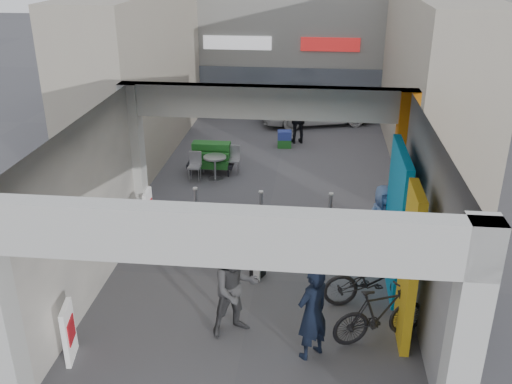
# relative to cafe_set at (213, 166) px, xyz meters

# --- Properties ---
(ground) EXTENTS (90.00, 90.00, 0.00)m
(ground) POSITION_rel_cafe_set_xyz_m (1.85, -5.47, -0.29)
(ground) COLOR #504F54
(ground) RESTS_ON ground
(arcade_canopy) EXTENTS (6.40, 6.45, 6.40)m
(arcade_canopy) POSITION_rel_cafe_set_xyz_m (2.39, -6.29, 2.01)
(arcade_canopy) COLOR beige
(arcade_canopy) RESTS_ON ground
(far_building) EXTENTS (18.00, 4.08, 8.00)m
(far_building) POSITION_rel_cafe_set_xyz_m (1.85, 8.52, 3.70)
(far_building) COLOR white
(far_building) RESTS_ON ground
(plaza_bldg_left) EXTENTS (2.00, 9.00, 5.00)m
(plaza_bldg_left) POSITION_rel_cafe_set_xyz_m (-2.65, 2.03, 2.21)
(plaza_bldg_left) COLOR #A49E88
(plaza_bldg_left) RESTS_ON ground
(plaza_bldg_right) EXTENTS (2.00, 9.00, 5.00)m
(plaza_bldg_right) POSITION_rel_cafe_set_xyz_m (6.35, 2.03, 2.21)
(plaza_bldg_right) COLOR #A49E88
(plaza_bldg_right) RESTS_ON ground
(bollard_left) EXTENTS (0.09, 0.09, 0.89)m
(bollard_left) POSITION_rel_cafe_set_xyz_m (0.13, -3.04, 0.15)
(bollard_left) COLOR #999BA1
(bollard_left) RESTS_ON ground
(bollard_center) EXTENTS (0.09, 0.09, 0.86)m
(bollard_center) POSITION_rel_cafe_set_xyz_m (1.71, -2.99, 0.13)
(bollard_center) COLOR #999BA1
(bollard_center) RESTS_ON ground
(bollard_right) EXTENTS (0.09, 0.09, 0.91)m
(bollard_right) POSITION_rel_cafe_set_xyz_m (3.36, -3.05, 0.16)
(bollard_right) COLOR #999BA1
(bollard_right) RESTS_ON ground
(advert_board_near) EXTENTS (0.18, 0.56, 1.00)m
(advert_board_near) POSITION_rel_cafe_set_xyz_m (-0.90, -8.17, 0.21)
(advert_board_near) COLOR silver
(advert_board_near) RESTS_ON ground
(advert_board_far) EXTENTS (0.12, 0.55, 1.00)m
(advert_board_far) POSITION_rel_cafe_set_xyz_m (-0.90, -3.57, 0.21)
(advert_board_far) COLOR silver
(advert_board_far) RESTS_ON ground
(cafe_set) EXTENTS (1.38, 1.11, 0.83)m
(cafe_set) POSITION_rel_cafe_set_xyz_m (0.00, 0.00, 0.00)
(cafe_set) COLOR #A6A6AB
(cafe_set) RESTS_ON ground
(produce_stand) EXTENTS (1.34, 0.73, 0.88)m
(produce_stand) POSITION_rel_cafe_set_xyz_m (-0.10, 0.22, 0.05)
(produce_stand) COLOR black
(produce_stand) RESTS_ON ground
(crate_stack) EXTENTS (0.48, 0.39, 0.56)m
(crate_stack) POSITION_rel_cafe_set_xyz_m (1.92, 2.76, -0.01)
(crate_stack) COLOR #175218
(crate_stack) RESTS_ON ground
(border_collie) EXTENTS (0.22, 0.44, 0.60)m
(border_collie) POSITION_rel_cafe_set_xyz_m (1.88, -5.43, -0.06)
(border_collie) COLOR black
(border_collie) RESTS_ON ground
(man_with_dog) EXTENTS (0.72, 0.72, 1.69)m
(man_with_dog) POSITION_rel_cafe_set_xyz_m (3.01, -7.68, 0.55)
(man_with_dog) COLOR black
(man_with_dog) RESTS_ON ground
(man_back_turned) EXTENTS (1.07, 1.00, 1.75)m
(man_back_turned) POSITION_rel_cafe_set_xyz_m (1.69, -7.18, 0.58)
(man_back_turned) COLOR #3F3F41
(man_back_turned) RESTS_ON ground
(man_elderly) EXTENTS (0.92, 0.77, 1.61)m
(man_elderly) POSITION_rel_cafe_set_xyz_m (4.45, -4.10, 0.51)
(man_elderly) COLOR #6180BC
(man_elderly) RESTS_ON ground
(man_crates) EXTENTS (1.08, 0.65, 1.72)m
(man_crates) POSITION_rel_cafe_set_xyz_m (2.36, 3.25, 0.57)
(man_crates) COLOR black
(man_crates) RESTS_ON ground
(bicycle_front) EXTENTS (2.06, 1.11, 1.03)m
(bicycle_front) POSITION_rel_cafe_set_xyz_m (4.15, -6.04, 0.22)
(bicycle_front) COLOR black
(bicycle_front) RESTS_ON ground
(bicycle_rear) EXTENTS (1.77, 1.11, 1.03)m
(bicycle_rear) POSITION_rel_cafe_set_xyz_m (4.15, -7.15, 0.22)
(bicycle_rear) COLOR black
(bicycle_rear) RESTS_ON ground
(white_van) EXTENTS (4.44, 2.82, 1.41)m
(white_van) POSITION_rel_cafe_set_xyz_m (2.91, 5.59, 0.41)
(white_van) COLOR silver
(white_van) RESTS_ON ground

